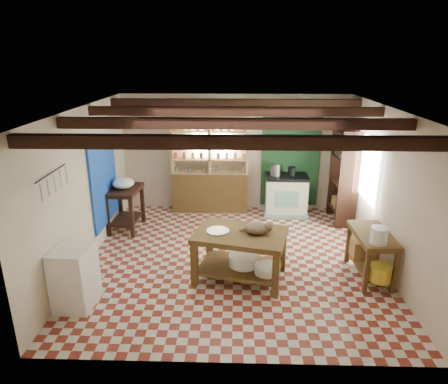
{
  "coord_description": "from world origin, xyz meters",
  "views": [
    {
      "loc": [
        0.02,
        -6.24,
        3.4
      ],
      "look_at": [
        -0.18,
        0.3,
        1.14
      ],
      "focal_mm": 32.0,
      "sensor_mm": 36.0,
      "label": 1
    }
  ],
  "objects_px": {
    "prep_table": "(126,209)",
    "cat": "(257,228)",
    "stove": "(286,195)",
    "right_counter": "(370,255)",
    "white_cabinet": "(75,277)",
    "work_table": "(240,255)"
  },
  "relations": [
    {
      "from": "work_table",
      "to": "white_cabinet",
      "type": "xyz_separation_m",
      "value": [
        -2.33,
        -0.8,
        0.05
      ]
    },
    {
      "from": "white_cabinet",
      "to": "cat",
      "type": "height_order",
      "value": "cat"
    },
    {
      "from": "white_cabinet",
      "to": "cat",
      "type": "bearing_deg",
      "value": 20.77
    },
    {
      "from": "work_table",
      "to": "white_cabinet",
      "type": "height_order",
      "value": "white_cabinet"
    },
    {
      "from": "stove",
      "to": "right_counter",
      "type": "bearing_deg",
      "value": -67.15
    },
    {
      "from": "stove",
      "to": "right_counter",
      "type": "relative_size",
      "value": 0.86
    },
    {
      "from": "work_table",
      "to": "cat",
      "type": "xyz_separation_m",
      "value": [
        0.25,
        -0.01,
        0.48
      ]
    },
    {
      "from": "stove",
      "to": "white_cabinet",
      "type": "xyz_separation_m",
      "value": [
        -3.37,
        -3.56,
        -0.0
      ]
    },
    {
      "from": "work_table",
      "to": "prep_table",
      "type": "relative_size",
      "value": 1.58
    },
    {
      "from": "right_counter",
      "to": "cat",
      "type": "distance_m",
      "value": 1.89
    },
    {
      "from": "work_table",
      "to": "cat",
      "type": "height_order",
      "value": "cat"
    },
    {
      "from": "prep_table",
      "to": "cat",
      "type": "distance_m",
      "value": 3.19
    },
    {
      "from": "prep_table",
      "to": "white_cabinet",
      "type": "height_order",
      "value": "white_cabinet"
    },
    {
      "from": "stove",
      "to": "prep_table",
      "type": "relative_size",
      "value": 1.05
    },
    {
      "from": "stove",
      "to": "right_counter",
      "type": "distance_m",
      "value": 2.85
    },
    {
      "from": "work_table",
      "to": "stove",
      "type": "height_order",
      "value": "stove"
    },
    {
      "from": "stove",
      "to": "prep_table",
      "type": "height_order",
      "value": "stove"
    },
    {
      "from": "prep_table",
      "to": "cat",
      "type": "relative_size",
      "value": 2.3
    },
    {
      "from": "stove",
      "to": "prep_table",
      "type": "xyz_separation_m",
      "value": [
        -3.35,
        -0.93,
        -0.01
      ]
    },
    {
      "from": "stove",
      "to": "cat",
      "type": "height_order",
      "value": "cat"
    },
    {
      "from": "stove",
      "to": "right_counter",
      "type": "height_order",
      "value": "stove"
    },
    {
      "from": "prep_table",
      "to": "cat",
      "type": "xyz_separation_m",
      "value": [
        2.56,
        -1.84,
        0.43
      ]
    }
  ]
}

